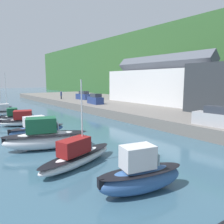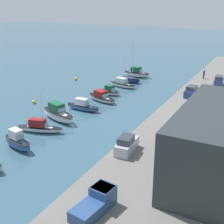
{
  "view_description": "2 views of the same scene",
  "coord_description": "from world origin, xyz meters",
  "px_view_note": "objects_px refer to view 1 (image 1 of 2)",
  "views": [
    {
      "loc": [
        22.52,
        -6.18,
        6.37
      ],
      "look_at": [
        -1.67,
        12.06,
        1.89
      ],
      "focal_mm": 35.0,
      "sensor_mm": 36.0,
      "label": 1
    },
    {
      "loc": [
        41.99,
        31.1,
        19.59
      ],
      "look_at": [
        1.59,
        9.99,
        2.51
      ],
      "focal_mm": 50.0,
      "sensor_mm": 36.0,
      "label": 2
    }
  ],
  "objects_px": {
    "moored_boat_2": "(4,112)",
    "parked_car_2": "(95,99)",
    "moored_boat_8": "(141,175)",
    "moored_boat_3": "(13,116)",
    "parked_car_1": "(83,96)",
    "moored_boat_6": "(45,137)",
    "moored_boat_5": "(37,128)",
    "moored_boat_4": "(25,120)",
    "moored_boat_7": "(77,156)",
    "person_on_quay": "(61,95)",
    "parked_car_3": "(214,117)"
  },
  "relations": [
    {
      "from": "moored_boat_2",
      "to": "parked_car_2",
      "type": "height_order",
      "value": "moored_boat_2"
    },
    {
      "from": "moored_boat_2",
      "to": "moored_boat_8",
      "type": "xyz_separation_m",
      "value": [
        33.96,
        0.59,
        0.26
      ]
    },
    {
      "from": "moored_boat_3",
      "to": "parked_car_1",
      "type": "distance_m",
      "value": 23.44
    },
    {
      "from": "moored_boat_6",
      "to": "moored_boat_5",
      "type": "bearing_deg",
      "value": -172.49
    },
    {
      "from": "moored_boat_2",
      "to": "moored_boat_6",
      "type": "height_order",
      "value": "moored_boat_2"
    },
    {
      "from": "moored_boat_4",
      "to": "moored_boat_5",
      "type": "distance_m",
      "value": 6.22
    },
    {
      "from": "moored_boat_3",
      "to": "moored_boat_5",
      "type": "relative_size",
      "value": 0.69
    },
    {
      "from": "moored_boat_5",
      "to": "moored_boat_7",
      "type": "bearing_deg",
      "value": -3.5
    },
    {
      "from": "parked_car_1",
      "to": "moored_boat_7",
      "type": "bearing_deg",
      "value": -126.15
    },
    {
      "from": "moored_boat_6",
      "to": "moored_boat_7",
      "type": "relative_size",
      "value": 1.08
    },
    {
      "from": "moored_boat_5",
      "to": "parked_car_2",
      "type": "distance_m",
      "value": 20.94
    },
    {
      "from": "moored_boat_8",
      "to": "person_on_quay",
      "type": "bearing_deg",
      "value": 174.44
    },
    {
      "from": "moored_boat_6",
      "to": "person_on_quay",
      "type": "relative_size",
      "value": 3.71
    },
    {
      "from": "moored_boat_5",
      "to": "parked_car_2",
      "type": "bearing_deg",
      "value": 127.9
    },
    {
      "from": "moored_boat_3",
      "to": "moored_boat_4",
      "type": "distance_m",
      "value": 4.55
    },
    {
      "from": "moored_boat_4",
      "to": "person_on_quay",
      "type": "bearing_deg",
      "value": 163.37
    },
    {
      "from": "moored_boat_5",
      "to": "parked_car_3",
      "type": "distance_m",
      "value": 20.07
    },
    {
      "from": "parked_car_1",
      "to": "parked_car_3",
      "type": "xyz_separation_m",
      "value": [
        36.72,
        -4.62,
        0.0
      ]
    },
    {
      "from": "moored_boat_8",
      "to": "parked_car_2",
      "type": "distance_m",
      "value": 33.88
    },
    {
      "from": "moored_boat_4",
      "to": "parked_car_2",
      "type": "height_order",
      "value": "parked_car_2"
    },
    {
      "from": "moored_boat_2",
      "to": "parked_car_2",
      "type": "xyz_separation_m",
      "value": [
        4.17,
        16.69,
        1.58
      ]
    },
    {
      "from": "moored_boat_3",
      "to": "person_on_quay",
      "type": "bearing_deg",
      "value": 146.56
    },
    {
      "from": "moored_boat_7",
      "to": "parked_car_3",
      "type": "bearing_deg",
      "value": 64.27
    },
    {
      "from": "moored_boat_2",
      "to": "parked_car_3",
      "type": "bearing_deg",
      "value": 36.22
    },
    {
      "from": "moored_boat_8",
      "to": "moored_boat_3",
      "type": "bearing_deg",
      "value": -165.95
    },
    {
      "from": "moored_boat_4",
      "to": "parked_car_2",
      "type": "bearing_deg",
      "value": 130.95
    },
    {
      "from": "moored_boat_4",
      "to": "parked_car_1",
      "type": "xyz_separation_m",
      "value": [
        -17.2,
        19.13,
        1.59
      ]
    },
    {
      "from": "parked_car_3",
      "to": "person_on_quay",
      "type": "distance_m",
      "value": 41.07
    },
    {
      "from": "moored_boat_7",
      "to": "moored_boat_4",
      "type": "bearing_deg",
      "value": 158.41
    },
    {
      "from": "moored_boat_2",
      "to": "moored_boat_7",
      "type": "bearing_deg",
      "value": 8.85
    },
    {
      "from": "moored_boat_6",
      "to": "parked_car_1",
      "type": "bearing_deg",
      "value": 163.02
    },
    {
      "from": "moored_boat_3",
      "to": "moored_boat_8",
      "type": "bearing_deg",
      "value": 9.89
    },
    {
      "from": "moored_boat_4",
      "to": "moored_boat_6",
      "type": "relative_size",
      "value": 0.91
    },
    {
      "from": "moored_boat_7",
      "to": "person_on_quay",
      "type": "relative_size",
      "value": 3.42
    },
    {
      "from": "parked_car_3",
      "to": "person_on_quay",
      "type": "xyz_separation_m",
      "value": [
        -41.07,
        0.56,
        0.18
      ]
    },
    {
      "from": "moored_boat_4",
      "to": "moored_boat_2",
      "type": "bearing_deg",
      "value": -158.06
    },
    {
      "from": "moored_boat_4",
      "to": "moored_boat_7",
      "type": "height_order",
      "value": "moored_boat_7"
    },
    {
      "from": "moored_boat_4",
      "to": "parked_car_1",
      "type": "distance_m",
      "value": 25.77
    },
    {
      "from": "moored_boat_6",
      "to": "moored_boat_8",
      "type": "relative_size",
      "value": 1.43
    },
    {
      "from": "moored_boat_4",
      "to": "moored_boat_5",
      "type": "relative_size",
      "value": 1.1
    },
    {
      "from": "moored_boat_6",
      "to": "moored_boat_7",
      "type": "height_order",
      "value": "moored_boat_7"
    },
    {
      "from": "moored_boat_4",
      "to": "moored_boat_8",
      "type": "xyz_separation_m",
      "value": [
        23.12,
        -0.09,
        0.28
      ]
    },
    {
      "from": "moored_boat_4",
      "to": "parked_car_1",
      "type": "bearing_deg",
      "value": 150.28
    },
    {
      "from": "moored_boat_3",
      "to": "moored_boat_5",
      "type": "height_order",
      "value": "moored_boat_5"
    },
    {
      "from": "moored_boat_5",
      "to": "moored_boat_6",
      "type": "xyz_separation_m",
      "value": [
        5.91,
        -1.12,
        0.32
      ]
    },
    {
      "from": "moored_boat_8",
      "to": "parked_car_3",
      "type": "bearing_deg",
      "value": 117.02
    },
    {
      "from": "parked_car_3",
      "to": "person_on_quay",
      "type": "bearing_deg",
      "value": 84.83
    },
    {
      "from": "moored_boat_2",
      "to": "moored_boat_7",
      "type": "distance_m",
      "value": 28.26
    },
    {
      "from": "moored_boat_3",
      "to": "moored_boat_6",
      "type": "height_order",
      "value": "moored_boat_6"
    },
    {
      "from": "moored_boat_6",
      "to": "parked_car_1",
      "type": "height_order",
      "value": "parked_car_1"
    }
  ]
}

